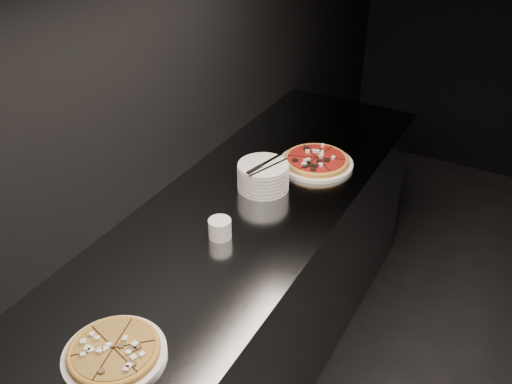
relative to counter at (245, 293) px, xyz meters
The scene contains 7 objects.
wall_left 1.01m from the counter, behind, with size 0.02×5.00×2.80m, color black.
counter is the anchor object (origin of this frame).
pizza_mushroom 0.97m from the counter, 86.12° to the right, with size 0.33×0.33×0.03m.
pizza_tomato 0.67m from the counter, 75.90° to the left, with size 0.38×0.38×0.04m.
plate_stack 0.54m from the counter, 91.22° to the left, with size 0.21×0.21×0.11m.
cutlery 0.60m from the counter, 88.21° to the left, with size 0.12×0.22×0.01m.
ramekin 0.54m from the counter, 84.46° to the right, with size 0.09×0.09×0.08m.
Camera 1 is at (-1.17, -1.64, 2.21)m, focal length 40.00 mm.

